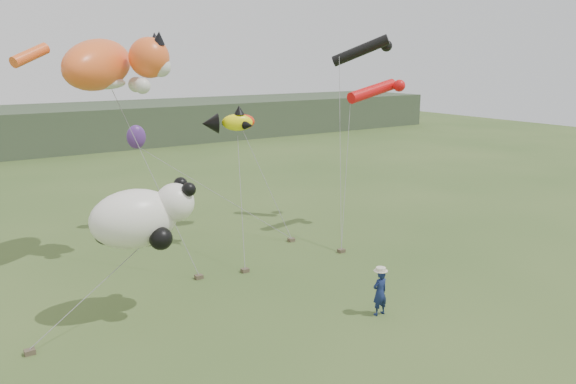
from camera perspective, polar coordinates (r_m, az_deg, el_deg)
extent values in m
plane|color=#385123|center=(20.67, 5.86, -11.48)|extent=(120.00, 120.00, 0.00)
cube|color=#2D3D28|center=(60.94, -22.25, 6.11)|extent=(90.00, 12.00, 4.00)
imported|color=#14204D|center=(19.88, 9.32, -10.04)|extent=(0.61, 0.40, 1.65)
cube|color=brown|center=(23.22, -9.05, -8.50)|extent=(0.31, 0.25, 0.16)
cube|color=brown|center=(23.67, -4.39, -7.93)|extent=(0.31, 0.25, 0.16)
cube|color=brown|center=(26.02, 5.44, -5.95)|extent=(0.31, 0.25, 0.16)
cube|color=brown|center=(19.19, -24.76, -14.53)|extent=(0.31, 0.25, 0.16)
cube|color=brown|center=(27.41, 0.33, -4.87)|extent=(0.31, 0.25, 0.16)
ellipsoid|color=orange|center=(24.74, -18.76, 12.16)|extent=(4.67, 4.77, 2.52)
sphere|color=orange|center=(24.43, -13.92, 13.11)|extent=(1.67, 1.67, 1.67)
cone|color=black|center=(24.11, -13.00, 15.04)|extent=(0.52, 0.63, 0.63)
cone|color=black|center=(25.04, -13.38, 14.94)|extent=(0.52, 0.60, 0.59)
sphere|color=silver|center=(24.30, -12.80, 12.30)|extent=(0.83, 0.83, 0.83)
ellipsoid|color=silver|center=(24.54, -18.03, 10.47)|extent=(1.63, 0.81, 0.51)
sphere|color=silver|center=(23.74, -14.58, 10.39)|extent=(0.65, 0.65, 0.65)
sphere|color=silver|center=(25.02, -15.18, 10.49)|extent=(0.65, 0.65, 0.65)
cylinder|color=orange|center=(24.94, -24.74, 12.51)|extent=(1.72, 1.26, 1.00)
ellipsoid|color=#FFF70C|center=(25.56, -5.17, 7.04)|extent=(1.56, 1.03, 0.81)
cone|color=black|center=(25.28, -7.93, 6.90)|extent=(0.96, 1.08, 0.91)
cone|color=black|center=(25.55, -5.00, 8.30)|extent=(0.50, 0.50, 0.40)
cone|color=black|center=(25.28, -4.01, 6.77)|extent=(0.53, 0.56, 0.40)
cone|color=black|center=(26.15, -5.12, 6.97)|extent=(0.53, 0.56, 0.40)
cylinder|color=black|center=(30.12, 7.38, 14.06)|extent=(2.43, 2.58, 1.64)
sphere|color=black|center=(30.67, 9.98, 14.41)|extent=(0.60, 0.60, 0.60)
cylinder|color=red|center=(28.43, 8.55, 10.12)|extent=(3.09, 0.85, 1.13)
sphere|color=red|center=(28.99, 11.24, 10.55)|extent=(0.60, 0.60, 0.60)
ellipsoid|color=white|center=(19.31, -15.34, -2.63)|extent=(2.96, 1.98, 1.98)
sphere|color=white|center=(19.33, -11.41, -1.05)|extent=(1.32, 1.32, 1.32)
sphere|color=black|center=(18.94, -10.05, 0.26)|extent=(0.48, 0.48, 0.48)
sphere|color=black|center=(19.82, -10.86, 0.81)|extent=(0.48, 0.48, 0.48)
sphere|color=black|center=(18.84, -12.79, -4.62)|extent=(0.77, 0.77, 0.77)
sphere|color=black|center=(19.49, -18.02, -4.01)|extent=(0.77, 0.77, 0.77)
ellipsoid|color=#F52A0B|center=(28.71, -4.61, 7.11)|extent=(1.31, 0.76, 0.76)
ellipsoid|color=#4F2879|center=(29.23, -15.17, 5.42)|extent=(0.97, 0.65, 1.19)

